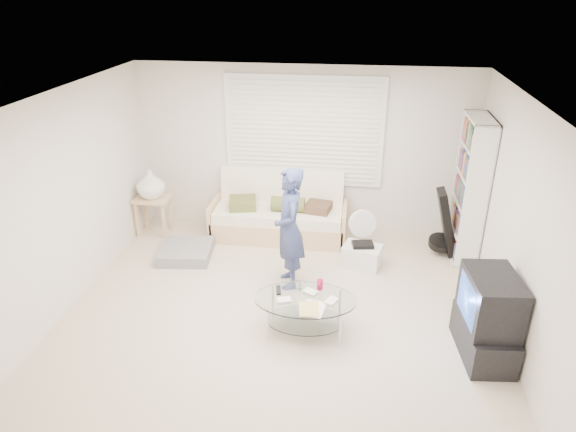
# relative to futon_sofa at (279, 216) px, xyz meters

# --- Properties ---
(ground) EXTENTS (5.00, 5.00, 0.00)m
(ground) POSITION_rel_futon_sofa_xyz_m (0.32, -1.87, -0.32)
(ground) COLOR #BCA992
(ground) RESTS_ON ground
(room_shell) EXTENTS (5.02, 4.52, 2.51)m
(room_shell) POSITION_rel_futon_sofa_xyz_m (0.32, -1.39, 1.31)
(room_shell) COLOR silver
(room_shell) RESTS_ON ground
(window_blinds) EXTENTS (2.32, 0.08, 1.62)m
(window_blinds) POSITION_rel_futon_sofa_xyz_m (0.32, 0.33, 1.23)
(window_blinds) COLOR silver
(window_blinds) RESTS_ON ground
(futon_sofa) EXTENTS (2.02, 0.81, 0.99)m
(futon_sofa) POSITION_rel_futon_sofa_xyz_m (0.00, 0.00, 0.00)
(futon_sofa) COLOR tan
(futon_sofa) RESTS_ON ground
(grey_floor_pillow) EXTENTS (0.78, 0.78, 0.16)m
(grey_floor_pillow) POSITION_rel_futon_sofa_xyz_m (-1.21, -0.85, -0.24)
(grey_floor_pillow) COLOR gray
(grey_floor_pillow) RESTS_ON ground
(side_table) EXTENTS (0.52, 0.42, 1.04)m
(side_table) POSITION_rel_futon_sofa_xyz_m (-1.90, -0.19, 0.45)
(side_table) COLOR tan
(side_table) RESTS_ON ground
(bookshelf) EXTENTS (0.31, 0.84, 1.98)m
(bookshelf) POSITION_rel_futon_sofa_xyz_m (2.64, -0.24, 0.67)
(bookshelf) COLOR white
(bookshelf) RESTS_ON ground
(guitar_case) EXTENTS (0.38, 0.36, 0.95)m
(guitar_case) POSITION_rel_futon_sofa_xyz_m (2.38, -0.27, 0.10)
(guitar_case) COLOR black
(guitar_case) RESTS_ON ground
(floor_fan) EXTENTS (0.41, 0.27, 0.67)m
(floor_fan) POSITION_rel_futon_sofa_xyz_m (1.25, -0.37, 0.06)
(floor_fan) COLOR white
(floor_fan) RESTS_ON ground
(storage_bin) EXTENTS (0.57, 0.47, 0.35)m
(storage_bin) POSITION_rel_futon_sofa_xyz_m (1.25, -0.76, -0.16)
(storage_bin) COLOR white
(storage_bin) RESTS_ON ground
(tv_unit) EXTENTS (0.55, 0.90, 0.93)m
(tv_unit) POSITION_rel_futon_sofa_xyz_m (2.51, -2.40, 0.13)
(tv_unit) COLOR black
(tv_unit) RESTS_ON ground
(coffee_table) EXTENTS (1.15, 0.76, 0.54)m
(coffee_table) POSITION_rel_futon_sofa_xyz_m (0.64, -2.27, 0.01)
(coffee_table) COLOR silver
(coffee_table) RESTS_ON ground
(standing_person) EXTENTS (0.52, 0.66, 1.57)m
(standing_person) POSITION_rel_futon_sofa_xyz_m (0.33, -1.34, 0.46)
(standing_person) COLOR navy
(standing_person) RESTS_ON ground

